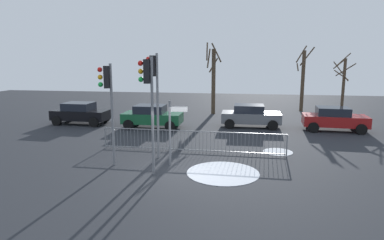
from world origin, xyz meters
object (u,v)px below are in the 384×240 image
(traffic_light_foreground_right, at_px, (108,92))
(traffic_light_rear_right, at_px, (148,89))
(direction_sign_post, at_px, (171,129))
(bare_tree_right, at_px, (303,79))
(car_black_far, at_px, (81,113))
(bare_tree_left, at_px, (343,84))
(bare_tree_centre, at_px, (213,79))
(car_green_trailing, at_px, (152,116))
(car_red_mid, at_px, (334,118))
(traffic_light_mid_left, at_px, (154,82))
(car_grey_near, at_px, (250,115))

(traffic_light_foreground_right, height_order, traffic_light_rear_right, traffic_light_rear_right)
(direction_sign_post, relative_size, bare_tree_right, 0.50)
(car_black_far, xyz_separation_m, bare_tree_left, (18.49, 5.81, 1.71))
(bare_tree_right, bearing_deg, traffic_light_foreground_right, -122.15)
(traffic_light_foreground_right, xyz_separation_m, bare_tree_centre, (3.06, 13.91, -0.29))
(car_green_trailing, distance_m, car_black_far, 5.20)
(traffic_light_foreground_right, xyz_separation_m, car_red_mid, (11.12, 8.68, -2.37))
(car_black_far, distance_m, bare_tree_right, 17.99)
(traffic_light_rear_right, bearing_deg, car_green_trailing, 13.25)
(traffic_light_rear_right, bearing_deg, traffic_light_foreground_right, 66.53)
(traffic_light_rear_right, height_order, bare_tree_right, bare_tree_right)
(bare_tree_left, bearing_deg, traffic_light_foreground_right, -132.58)
(traffic_light_foreground_right, height_order, direction_sign_post, traffic_light_foreground_right)
(traffic_light_rear_right, bearing_deg, traffic_light_mid_left, 7.41)
(car_green_trailing, xyz_separation_m, bare_tree_centre, (3.40, 6.08, 2.08))
(car_red_mid, bearing_deg, car_green_trailing, -172.56)
(car_green_trailing, relative_size, bare_tree_centre, 0.67)
(direction_sign_post, bearing_deg, car_grey_near, 63.45)
(traffic_light_rear_right, xyz_separation_m, bare_tree_centre, (1.11, 14.69, -0.49))
(traffic_light_foreground_right, bearing_deg, bare_tree_left, -61.42)
(traffic_light_rear_right, bearing_deg, bare_tree_right, -27.66)
(car_red_mid, xyz_separation_m, bare_tree_right, (-0.76, 7.82, 1.96))
(direction_sign_post, height_order, car_green_trailing, direction_sign_post)
(car_grey_near, height_order, bare_tree_left, bare_tree_left)
(bare_tree_centre, distance_m, bare_tree_right, 7.75)
(car_red_mid, distance_m, car_black_far, 16.65)
(traffic_light_rear_right, xyz_separation_m, car_grey_near, (4.04, 9.79, -2.57))
(traffic_light_mid_left, bearing_deg, direction_sign_post, -125.24)
(direction_sign_post, xyz_separation_m, bare_tree_left, (10.40, 13.69, 0.92))
(bare_tree_centre, bearing_deg, traffic_light_foreground_right, -102.40)
(car_red_mid, height_order, bare_tree_centre, bare_tree_centre)
(direction_sign_post, bearing_deg, bare_tree_left, 47.93)
(car_grey_near, bearing_deg, traffic_light_foreground_right, -123.46)
(traffic_light_rear_right, height_order, car_green_trailing, traffic_light_rear_right)
(traffic_light_foreground_right, height_order, car_red_mid, traffic_light_foreground_right)
(car_grey_near, height_order, car_green_trailing, same)
(traffic_light_rear_right, relative_size, bare_tree_centre, 0.80)
(traffic_light_rear_right, distance_m, bare_tree_centre, 14.74)
(car_red_mid, relative_size, bare_tree_centre, 0.68)
(traffic_light_rear_right, bearing_deg, car_black_far, 37.80)
(traffic_light_mid_left, xyz_separation_m, bare_tree_centre, (1.46, 12.50, -0.59))
(car_grey_near, relative_size, car_green_trailing, 1.00)
(car_grey_near, distance_m, bare_tree_centre, 6.07)
(car_black_far, relative_size, bare_tree_centre, 0.68)
(car_red_mid, height_order, bare_tree_right, bare_tree_right)
(traffic_light_mid_left, relative_size, car_black_far, 1.22)
(traffic_light_rear_right, distance_m, car_green_trailing, 9.27)
(traffic_light_rear_right, relative_size, car_grey_near, 1.20)
(traffic_light_foreground_right, xyz_separation_m, car_grey_near, (5.98, 9.01, -2.37))
(car_green_trailing, distance_m, bare_tree_left, 14.81)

